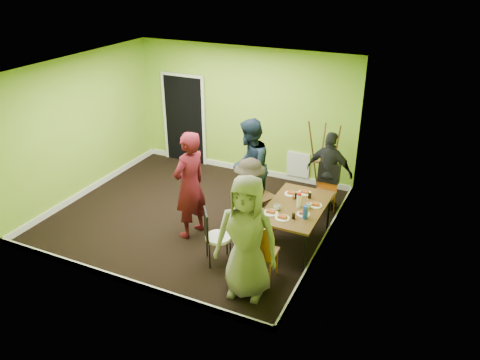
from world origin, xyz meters
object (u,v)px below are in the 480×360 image
Objects in this scene: dining_table at (296,209)px; chair_bentwood at (214,234)px; thermos at (299,201)px; chair_left_far at (258,190)px; person_front_end at (247,238)px; easel at (323,161)px; chair_back_end at (328,178)px; chair_front_end at (260,250)px; person_standing at (190,185)px; person_left_far at (250,168)px; chair_left_near at (260,212)px; person_back_end at (329,171)px; person_left_near at (250,199)px; orange_bottle at (293,197)px; blue_bottle at (305,212)px.

chair_bentwood is at bearing -135.04° from dining_table.
chair_bentwood is at bearing -136.39° from thermos.
person_front_end is (0.69, -2.08, 0.38)m from chair_left_far.
chair_back_end is at bearing -62.19° from easel.
chair_bentwood is 3.01m from easel.
chair_front_end is 1.82m from person_standing.
person_standing is (-1.67, -2.28, 0.15)m from easel.
easel is at bearing 157.95° from person_standing.
chair_front_end is at bearing 47.32° from chair_left_far.
thermos is at bearing 78.30° from chair_front_end.
person_left_far reaches higher than thermos.
easel is at bearing 169.11° from chair_left_far.
chair_left_near is at bearing -172.24° from dining_table.
person_back_end is at bearing 119.40° from chair_bentwood.
person_back_end reaches higher than person_left_near.
dining_table is 0.25m from orange_bottle.
orange_bottle is 0.05× the size of person_left_near.
easel is at bearing 124.61° from person_left_far.
orange_bottle reaches higher than dining_table.
chair_back_end is at bearing 80.41° from chair_front_end.
person_standing reaches higher than person_back_end.
blue_bottle reaches higher than thermos.
blue_bottle is (0.86, -0.24, 0.32)m from chair_left_near.
blue_bottle is (0.25, -0.32, 0.17)m from dining_table.
chair_left_far is 0.60× the size of easel.
person_left_far reaches higher than chair_bentwood.
chair_left_near is 4.37× the size of thermos.
person_back_end reaches higher than dining_table.
chair_bentwood is (-0.08, -1.62, -0.03)m from chair_left_far.
dining_table is 1.20m from chair_front_end.
chair_back_end is 0.95× the size of chair_front_end.
orange_bottle is at bearing 86.46° from chair_left_far.
person_left_far reaches higher than easel.
person_back_end is at bearing 75.22° from person_front_end.
dining_table is 0.97× the size of person_back_end.
blue_bottle is at bearing 101.54° from person_back_end.
dining_table is at bearing -87.43° from easel.
person_left_near is (-0.84, -0.08, -0.12)m from thermos.
person_back_end is (0.95, 1.59, 0.04)m from person_left_near.
orange_bottle is at bearing 128.55° from thermos.
thermos is (-0.12, -1.39, 0.17)m from chair_back_end.
person_left_far reaches higher than person_back_end.
dining_table is 0.44m from blue_bottle.
chair_front_end is 0.98m from blue_bottle.
person_left_near is (-1.05, 0.24, -0.12)m from blue_bottle.
orange_bottle is (-0.28, -1.18, 0.10)m from chair_back_end.
thermos is at bearing -6.24° from dining_table.
chair_left_far is 1.19m from thermos.
chair_left_far is at bearing 100.98° from person_front_end.
orange_bottle is at bearing 86.43° from chair_front_end.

